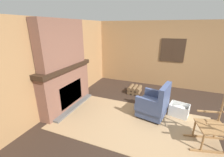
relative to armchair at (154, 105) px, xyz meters
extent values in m
plane|color=#2D2119|center=(0.15, -0.38, -0.34)|extent=(14.00, 14.00, 0.00)
cube|color=#9E7247|center=(-2.60, -0.38, 0.88)|extent=(0.06, 6.04, 2.45)
cube|color=#9E7247|center=(0.15, 2.38, 0.88)|extent=(6.04, 0.06, 2.45)
cube|color=#382619|center=(0.28, 2.33, 1.08)|extent=(0.83, 0.02, 0.83)
cube|color=silver|center=(0.28, 2.34, 1.08)|extent=(0.79, 0.01, 0.79)
cube|color=#382619|center=(0.28, 2.33, 1.08)|extent=(0.02, 0.02, 0.79)
cube|color=#382619|center=(0.28, 2.33, 1.08)|extent=(0.79, 0.02, 0.02)
cube|color=brown|center=(-2.41, -0.38, 0.22)|extent=(0.32, 1.84, 1.12)
cube|color=black|center=(-2.29, -0.38, 0.09)|extent=(0.08, 0.95, 0.63)
cube|color=#565451|center=(-2.17, -0.38, -0.31)|extent=(0.16, 1.65, 0.06)
cube|color=black|center=(-2.41, -0.38, 0.84)|extent=(0.42, 1.94, 0.11)
cube|color=brown|center=(-2.41, -0.38, 1.49)|extent=(0.28, 1.61, 1.20)
cube|color=#997A56|center=(-0.47, -0.51, -0.34)|extent=(3.74, 1.95, 0.01)
cube|color=#3D4C75|center=(-0.04, 0.01, -0.16)|extent=(0.77, 0.79, 0.24)
cube|color=#3D4C75|center=(-0.04, 0.01, -0.01)|extent=(0.81, 0.84, 0.18)
cube|color=#3D4C75|center=(0.23, -0.05, 0.33)|extent=(0.26, 0.72, 0.51)
cube|color=#3D4C75|center=(-0.13, -0.29, 0.18)|extent=(0.62, 0.21, 0.20)
cube|color=#3D4C75|center=(0.00, 0.32, 0.18)|extent=(0.62, 0.21, 0.20)
cylinder|color=#332319|center=(-0.37, -0.22, -0.31)|extent=(0.06, 0.06, 0.06)
cylinder|color=#332319|center=(-0.25, 0.34, -0.31)|extent=(0.06, 0.06, 0.06)
cylinder|color=#332319|center=(0.17, -0.33, -0.31)|extent=(0.06, 0.06, 0.06)
cylinder|color=#332319|center=(0.28, 0.23, -0.31)|extent=(0.06, 0.06, 0.06)
cube|color=olive|center=(1.20, -0.83, -0.32)|extent=(0.79, 0.23, 0.04)
cube|color=olive|center=(1.10, -0.43, -0.32)|extent=(0.79, 0.23, 0.04)
cylinder|color=olive|center=(0.99, -0.88, -0.11)|extent=(0.04, 0.04, 0.38)
cylinder|color=olive|center=(0.89, -0.48, -0.11)|extent=(0.04, 0.04, 0.38)
cylinder|color=olive|center=(1.30, -0.38, -0.11)|extent=(0.04, 0.04, 0.38)
cube|color=olive|center=(1.15, -0.63, 0.09)|extent=(0.60, 0.59, 0.02)
cylinder|color=olive|center=(1.30, -0.38, 0.54)|extent=(0.04, 0.04, 0.92)
cube|color=olive|center=(1.20, -0.83, 0.30)|extent=(0.44, 0.14, 0.02)
cube|color=olive|center=(1.10, -0.43, 0.30)|extent=(0.44, 0.14, 0.02)
cylinder|color=brown|center=(-0.94, 1.26, -0.27)|extent=(0.16, 0.45, 0.14)
cylinder|color=brown|center=(-0.79, 1.25, -0.27)|extent=(0.16, 0.45, 0.14)
cylinder|color=brown|center=(-0.65, 1.24, -0.27)|extent=(0.16, 0.45, 0.14)
cylinder|color=brown|center=(-0.94, 1.26, -0.15)|extent=(0.16, 0.45, 0.14)
cylinder|color=brown|center=(-0.79, 1.25, -0.15)|extent=(0.16, 0.45, 0.14)
cylinder|color=brown|center=(-0.65, 1.24, -0.15)|extent=(0.16, 0.45, 0.14)
cube|color=white|center=(0.62, 0.30, -0.34)|extent=(0.54, 0.45, 0.01)
cube|color=white|center=(0.85, 0.24, -0.18)|extent=(0.09, 0.35, 0.32)
cube|color=white|center=(0.40, 0.35, -0.18)|extent=(0.09, 0.35, 0.32)
cube|color=white|center=(0.66, 0.46, -0.18)|extent=(0.46, 0.12, 0.32)
cube|color=white|center=(0.59, 0.13, -0.18)|extent=(0.46, 0.12, 0.32)
ellipsoid|color=white|center=(0.62, 0.30, -0.16)|extent=(0.43, 0.36, 0.19)
ellipsoid|color=#47708E|center=(-2.44, -0.91, 0.94)|extent=(0.12, 0.12, 0.10)
cylinder|color=white|center=(-2.44, -0.91, 1.09)|extent=(0.06, 0.06, 0.19)
cube|color=black|center=(-2.44, 0.40, 0.97)|extent=(0.15, 0.26, 0.15)
cube|color=silver|center=(-2.37, 0.40, 0.98)|extent=(0.01, 0.04, 0.02)
cylinder|color=gold|center=(-2.46, -0.26, 1.02)|extent=(0.07, 0.26, 0.26)
camera|label=1|loc=(0.26, -3.56, 1.91)|focal=24.00mm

